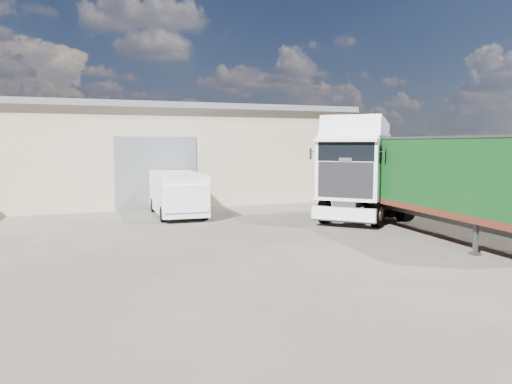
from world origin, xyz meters
name	(u,v)px	position (x,y,z in m)	size (l,w,h in m)	color
ground	(272,245)	(0.00, 0.00, 0.00)	(120.00, 120.00, 0.00)	#2A2822
warehouse	(68,154)	(-6.00, 16.00, 2.66)	(30.60, 12.60, 5.42)	beige
brick_boundary_wall	(433,183)	(11.50, 6.00, 1.25)	(0.35, 26.00, 2.50)	maroon
tractor_unit	(358,177)	(5.30, 3.38, 1.84)	(6.34, 6.22, 4.39)	black
box_trailer	(429,175)	(6.06, -0.14, 2.13)	(3.07, 10.66, 3.50)	#2D2D30
panel_van	(178,194)	(-1.51, 7.31, 1.01)	(2.15, 4.85, 1.95)	black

